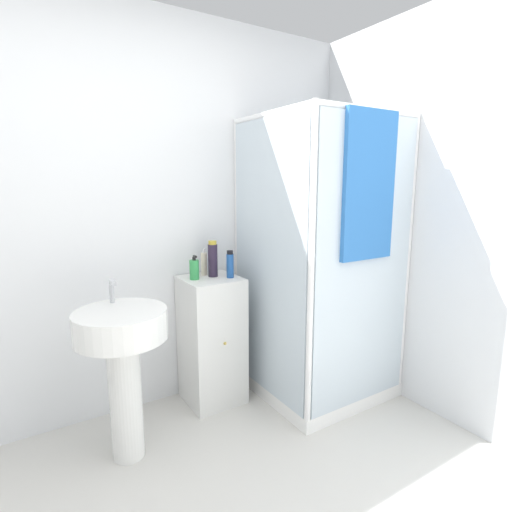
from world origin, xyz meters
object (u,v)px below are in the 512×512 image
at_px(shampoo_bottle_blue, 230,265).
at_px(lotion_bottle_white, 204,264).
at_px(soap_dispenser, 194,269).
at_px(shampoo_bottle_tall_black, 213,259).
at_px(sink, 123,352).

xyz_separation_m(shampoo_bottle_blue, lotion_bottle_white, (-0.11, 0.16, -0.01)).
xyz_separation_m(soap_dispenser, shampoo_bottle_blue, (0.21, -0.08, 0.02)).
bearing_deg(shampoo_bottle_tall_black, lotion_bottle_white, 115.67).
relative_size(soap_dispenser, shampoo_bottle_tall_black, 0.66).
bearing_deg(lotion_bottle_white, shampoo_bottle_blue, -54.04).
height_order(shampoo_bottle_tall_black, shampoo_bottle_blue, shampoo_bottle_tall_black).
height_order(soap_dispenser, lotion_bottle_white, lotion_bottle_white).
distance_m(soap_dispenser, lotion_bottle_white, 0.13).
xyz_separation_m(shampoo_bottle_tall_black, shampoo_bottle_blue, (0.08, -0.09, -0.03)).
height_order(sink, shampoo_bottle_blue, shampoo_bottle_blue).
bearing_deg(soap_dispenser, sink, -151.31).
bearing_deg(soap_dispenser, shampoo_bottle_blue, -20.43).
bearing_deg(shampoo_bottle_tall_black, shampoo_bottle_blue, -47.59).
relative_size(soap_dispenser, lotion_bottle_white, 0.86).
distance_m(shampoo_bottle_tall_black, lotion_bottle_white, 0.08).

